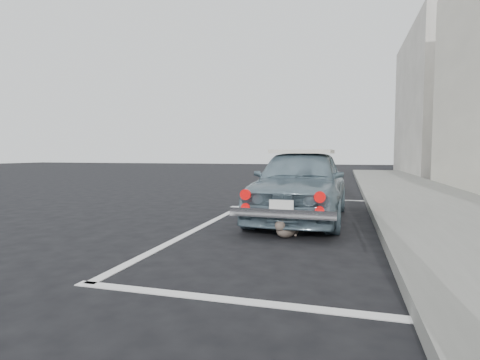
{
  "coord_description": "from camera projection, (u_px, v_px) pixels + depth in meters",
  "views": [
    {
      "loc": [
        1.32,
        -3.31,
        1.18
      ],
      "look_at": [
        -0.35,
        2.63,
        0.75
      ],
      "focal_mm": 28.0,
      "sensor_mm": 36.0,
      "label": 1
    }
  ],
  "objects": [
    {
      "name": "retro_coupe",
      "position": [
        301.0,
        183.0,
        6.81
      ],
      "size": [
        1.62,
        3.85,
        1.3
      ],
      "rotation": [
        0.0,
        0.0,
        -0.02
      ],
      "color": "slate",
      "rests_on": "ground"
    },
    {
      "name": "ground",
      "position": [
        201.0,
        276.0,
        3.62
      ],
      "size": [
        80.0,
        80.0,
        0.0
      ],
      "primitive_type": "plane",
      "color": "black",
      "rests_on": "ground"
    },
    {
      "name": "building_far",
      "position": [
        440.0,
        103.0,
        20.83
      ],
      "size": [
        3.5,
        10.0,
        8.0
      ],
      "primitive_type": "cube",
      "color": "#AFAA9F",
      "rests_on": "ground"
    },
    {
      "name": "pline_front",
      "position": [
        312.0,
        199.0,
        9.73
      ],
      "size": [
        3.0,
        0.12,
        0.01
      ],
      "primitive_type": "cube",
      "color": "silver",
      "rests_on": "ground"
    },
    {
      "name": "cat",
      "position": [
        286.0,
        228.0,
        5.26
      ],
      "size": [
        0.37,
        0.5,
        0.29
      ],
      "rotation": [
        0.0,
        0.0,
        -0.39
      ],
      "color": "#79695C",
      "rests_on": "ground"
    },
    {
      "name": "pline_rear",
      "position": [
        236.0,
        301.0,
        3.0
      ],
      "size": [
        3.0,
        0.12,
        0.01
      ],
      "primitive_type": "cube",
      "color": "silver",
      "rests_on": "ground"
    },
    {
      "name": "pline_side",
      "position": [
        216.0,
        219.0,
        6.74
      ],
      "size": [
        0.12,
        7.0,
        0.01
      ],
      "primitive_type": "cube",
      "color": "silver",
      "rests_on": "ground"
    }
  ]
}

